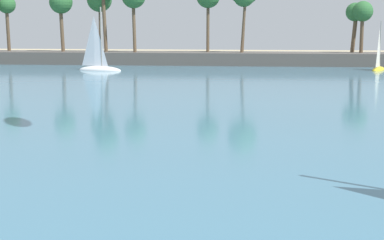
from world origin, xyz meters
The scene contains 4 objects.
sea centered at (0.00, 66.20, 0.03)m, with size 220.00×112.45×0.06m, color teal.
palm_headland centered at (-3.18, 82.51, 3.66)m, with size 80.07×6.27×12.86m.
sailboat_mid_bay centered at (19.42, 74.56, 0.65)m, with size 2.94×4.68×6.52m.
sailboat_toward_headland centered at (-15.17, 70.58, 0.81)m, with size 5.99×3.07×8.32m.
Camera 1 is at (3.80, -0.99, 5.93)m, focal length 55.18 mm.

